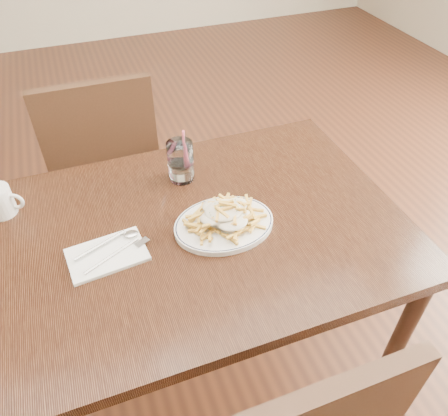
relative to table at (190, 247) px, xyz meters
name	(u,v)px	position (x,y,z in m)	size (l,w,h in m)	color
floor	(199,364)	(0.00, 0.00, -0.67)	(7.00, 7.00, 0.00)	black
table	(190,247)	(0.00, 0.00, 0.00)	(1.20, 0.80, 0.75)	black
chair_far	(105,161)	(-0.16, 0.73, -0.15)	(0.43, 0.43, 0.92)	#311C10
fries_plate	(224,224)	(0.09, -0.03, 0.09)	(0.34, 0.32, 0.02)	white
loaded_fries	(224,213)	(0.09, -0.03, 0.13)	(0.21, 0.17, 0.06)	gold
napkin	(107,255)	(-0.23, -0.03, 0.08)	(0.20, 0.13, 0.01)	white
cutlery	(106,251)	(-0.23, -0.02, 0.09)	(0.20, 0.15, 0.01)	silver
water_glass	(181,163)	(0.05, 0.22, 0.13)	(0.08, 0.08, 0.18)	white
coffee_mug	(0,201)	(-0.48, 0.24, 0.12)	(0.11, 0.08, 0.09)	white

